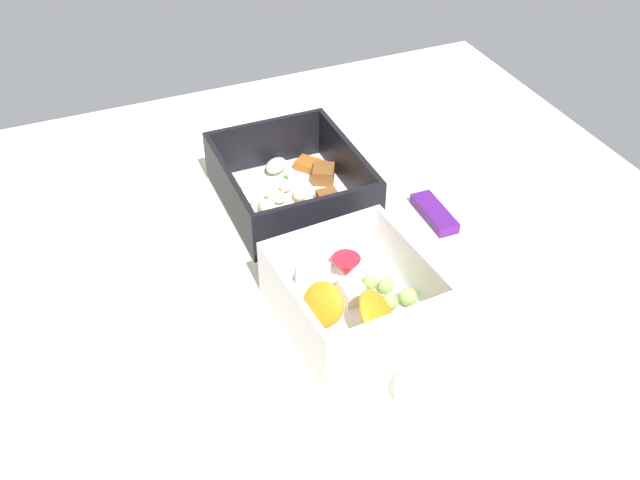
{
  "coord_description": "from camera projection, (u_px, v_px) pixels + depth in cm",
  "views": [
    {
      "loc": [
        53.72,
        -24.48,
        52.14
      ],
      "look_at": [
        -0.71,
        -1.48,
        4.0
      ],
      "focal_mm": 41.98,
      "sensor_mm": 36.0,
      "label": 1
    }
  ],
  "objects": [
    {
      "name": "fruit_bowl",
      "position": [
        355.0,
        297.0,
        0.69
      ],
      "size": [
        15.12,
        14.23,
        6.06
      ],
      "rotation": [
        0.0,
        0.0,
        0.07
      ],
      "color": "white",
      "rests_on": "table_surface"
    },
    {
      "name": "candy_bar",
      "position": [
        434.0,
        213.0,
        0.82
      ],
      "size": [
        7.05,
        2.54,
        1.2
      ],
      "primitive_type": "cube",
      "rotation": [
        0.0,
        0.0,
        -0.02
      ],
      "color": "#51197A",
      "rests_on": "table_surface"
    },
    {
      "name": "pasta_container",
      "position": [
        292.0,
        190.0,
        0.83
      ],
      "size": [
        17.06,
        14.63,
        6.41
      ],
      "rotation": [
        0.0,
        0.0,
        0.0
      ],
      "color": "white",
      "rests_on": "table_surface"
    },
    {
      "name": "paper_cup_liner",
      "position": [
        417.0,
        392.0,
        0.63
      ],
      "size": [
        3.78,
        3.78,
        1.62
      ],
      "primitive_type": "cylinder",
      "color": "white",
      "rests_on": "table_surface"
    },
    {
      "name": "table_surface",
      "position": [
        336.0,
        263.0,
        0.78
      ],
      "size": [
        80.0,
        80.0,
        2.0
      ],
      "primitive_type": "cube",
      "color": "beige",
      "rests_on": "ground"
    }
  ]
}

